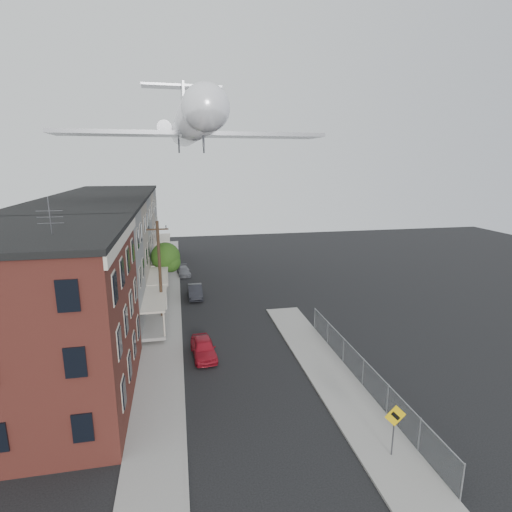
{
  "coord_description": "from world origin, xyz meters",
  "views": [
    {
      "loc": [
        -3.95,
        -15.81,
        13.73
      ],
      "look_at": [
        0.8,
        8.08,
        8.01
      ],
      "focal_mm": 28.0,
      "sensor_mm": 36.0,
      "label": 1
    }
  ],
  "objects_px": {
    "car_mid": "(195,291)",
    "car_near": "(203,348)",
    "street_tree": "(167,258)",
    "warning_sign": "(395,422)",
    "airplane": "(191,124)",
    "utility_pole": "(160,271)",
    "car_far": "(184,271)"
  },
  "relations": [
    {
      "from": "warning_sign",
      "to": "car_near",
      "type": "height_order",
      "value": "warning_sign"
    },
    {
      "from": "car_near",
      "to": "warning_sign",
      "type": "bearing_deg",
      "value": -60.24
    },
    {
      "from": "car_far",
      "to": "utility_pole",
      "type": "bearing_deg",
      "value": -103.74
    },
    {
      "from": "airplane",
      "to": "street_tree",
      "type": "bearing_deg",
      "value": 156.93
    },
    {
      "from": "car_near",
      "to": "airplane",
      "type": "xyz_separation_m",
      "value": [
        0.33,
        15.67,
        16.76
      ]
    },
    {
      "from": "car_near",
      "to": "car_far",
      "type": "bearing_deg",
      "value": 88.09
    },
    {
      "from": "street_tree",
      "to": "car_far",
      "type": "height_order",
      "value": "street_tree"
    },
    {
      "from": "airplane",
      "to": "car_near",
      "type": "bearing_deg",
      "value": -91.21
    },
    {
      "from": "warning_sign",
      "to": "car_near",
      "type": "distance_m",
      "value": 14.5
    },
    {
      "from": "street_tree",
      "to": "car_far",
      "type": "xyz_separation_m",
      "value": [
        1.82,
        5.09,
        -2.92
      ]
    },
    {
      "from": "car_mid",
      "to": "car_near",
      "type": "bearing_deg",
      "value": -90.47
    },
    {
      "from": "warning_sign",
      "to": "street_tree",
      "type": "height_order",
      "value": "street_tree"
    },
    {
      "from": "street_tree",
      "to": "car_near",
      "type": "distance_m",
      "value": 17.44
    },
    {
      "from": "car_mid",
      "to": "airplane",
      "type": "bearing_deg",
      "value": 83.39
    },
    {
      "from": "car_near",
      "to": "car_mid",
      "type": "distance_m",
      "value": 13.21
    },
    {
      "from": "car_mid",
      "to": "utility_pole",
      "type": "bearing_deg",
      "value": -117.39
    },
    {
      "from": "warning_sign",
      "to": "car_mid",
      "type": "xyz_separation_m",
      "value": [
        -8.05,
        25.17,
        -1.22
      ]
    },
    {
      "from": "warning_sign",
      "to": "car_far",
      "type": "bearing_deg",
      "value": 104.89
    },
    {
      "from": "warning_sign",
      "to": "airplane",
      "type": "bearing_deg",
      "value": 105.71
    },
    {
      "from": "utility_pole",
      "to": "car_mid",
      "type": "distance_m",
      "value": 7.99
    },
    {
      "from": "car_near",
      "to": "car_mid",
      "type": "xyz_separation_m",
      "value": [
        0.06,
        13.21,
        -0.02
      ]
    },
    {
      "from": "car_near",
      "to": "car_far",
      "type": "relative_size",
      "value": 1.09
    },
    {
      "from": "car_mid",
      "to": "airplane",
      "type": "xyz_separation_m",
      "value": [
        0.28,
        2.46,
        16.78
      ]
    },
    {
      "from": "warning_sign",
      "to": "airplane",
      "type": "relative_size",
      "value": 0.1
    },
    {
      "from": "car_near",
      "to": "airplane",
      "type": "relative_size",
      "value": 0.14
    },
    {
      "from": "warning_sign",
      "to": "car_mid",
      "type": "distance_m",
      "value": 26.45
    },
    {
      "from": "utility_pole",
      "to": "warning_sign",
      "type": "bearing_deg",
      "value": -59.52
    },
    {
      "from": "car_mid",
      "to": "car_far",
      "type": "distance_m",
      "value": 8.93
    },
    {
      "from": "utility_pole",
      "to": "car_near",
      "type": "relative_size",
      "value": 2.24
    },
    {
      "from": "street_tree",
      "to": "car_near",
      "type": "relative_size",
      "value": 1.3
    },
    {
      "from": "street_tree",
      "to": "car_near",
      "type": "bearing_deg",
      "value": -80.75
    },
    {
      "from": "warning_sign",
      "to": "car_mid",
      "type": "relative_size",
      "value": 0.7
    }
  ]
}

